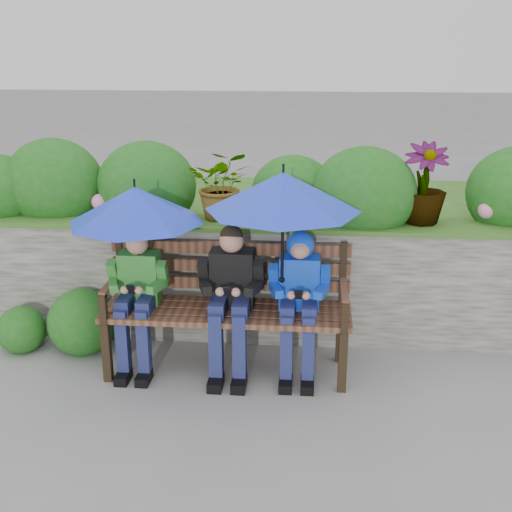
# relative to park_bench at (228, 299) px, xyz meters

# --- Properties ---
(ground) EXTENTS (60.00, 60.00, 0.00)m
(ground) POSITION_rel_park_bench_xyz_m (0.22, -0.16, -0.57)
(ground) COLOR slate
(ground) RESTS_ON ground
(garden_backdrop) EXTENTS (8.00, 2.88, 1.81)m
(garden_backdrop) POSITION_rel_park_bench_xyz_m (0.18, 1.41, 0.08)
(garden_backdrop) COLOR #57554F
(garden_backdrop) RESTS_ON ground
(park_bench) EXTENTS (1.89, 0.56, 1.00)m
(park_bench) POSITION_rel_park_bench_xyz_m (0.00, 0.00, 0.00)
(park_bench) COLOR black
(park_bench) RESTS_ON ground
(boy_left) EXTENTS (0.46, 0.53, 1.11)m
(boy_left) POSITION_rel_park_bench_xyz_m (-0.69, -0.09, 0.07)
(boy_left) COLOR #2C7529
(boy_left) RESTS_ON ground
(boy_middle) EXTENTS (0.50, 0.57, 1.17)m
(boy_middle) POSITION_rel_park_bench_xyz_m (0.04, -0.09, 0.09)
(boy_middle) COLOR black
(boy_middle) RESTS_ON ground
(boy_right) EXTENTS (0.46, 0.56, 1.12)m
(boy_right) POSITION_rel_park_bench_xyz_m (0.55, -0.07, 0.12)
(boy_right) COLOR #0037D6
(boy_right) RESTS_ON ground
(umbrella_left) EXTENTS (1.02, 1.02, 0.78)m
(umbrella_left) POSITION_rel_park_bench_xyz_m (-0.67, -0.05, 0.75)
(umbrella_left) COLOR #1934D9
(umbrella_left) RESTS_ON ground
(umbrella_right) EXTENTS (1.13, 1.13, 0.89)m
(umbrella_right) POSITION_rel_park_bench_xyz_m (0.42, -0.09, 0.88)
(umbrella_right) COLOR #1934D9
(umbrella_right) RESTS_ON ground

